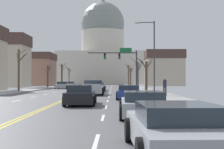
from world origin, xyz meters
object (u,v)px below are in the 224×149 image
(pickup_truck_near_02, at_px, (93,88))
(sedan_oncoming_00, at_px, (62,85))
(signal_gantry, at_px, (122,60))
(street_lamp_right, at_px, (152,51))
(sedan_near_05, at_px, (143,104))
(sedan_near_01, at_px, (97,88))
(sedan_near_03, at_px, (129,92))
(sedan_near_04, at_px, (81,95))
(sedan_oncoming_01, at_px, (70,84))
(pedestrian_00, at_px, (165,86))
(sedan_near_06, at_px, (176,130))
(sedan_near_00, at_px, (99,86))

(pickup_truck_near_02, distance_m, sedan_oncoming_00, 21.96)
(signal_gantry, height_order, street_lamp_right, street_lamp_right)
(pickup_truck_near_02, height_order, sedan_near_05, pickup_truck_near_02)
(sedan_near_01, relative_size, sedan_near_03, 1.00)
(street_lamp_right, height_order, sedan_near_04, street_lamp_right)
(pickup_truck_near_02, bearing_deg, sedan_near_04, -89.80)
(pickup_truck_near_02, xyz_separation_m, sedan_near_03, (3.46, -7.49, -0.15))
(sedan_oncoming_01, relative_size, pedestrian_00, 2.75)
(sedan_near_06, height_order, sedan_oncoming_01, sedan_oncoming_01)
(sedan_near_05, xyz_separation_m, sedan_oncoming_00, (-10.30, 40.71, 0.03))
(sedan_near_00, distance_m, sedan_oncoming_00, 10.59)
(pickup_truck_near_02, bearing_deg, sedan_near_01, 90.20)
(sedan_oncoming_01, bearing_deg, sedan_near_04, -81.17)
(signal_gantry, xyz_separation_m, sedan_near_03, (-0.14, -23.94, -4.22))
(pedestrian_00, bearing_deg, sedan_near_06, -98.56)
(pickup_truck_near_02, relative_size, sedan_near_06, 1.26)
(street_lamp_right, relative_size, sedan_oncoming_00, 1.68)
(sedan_near_01, bearing_deg, pedestrian_00, -58.52)
(street_lamp_right, xyz_separation_m, sedan_near_03, (-2.71, -6.50, -4.09))
(signal_gantry, bearing_deg, pedestrian_00, -80.78)
(street_lamp_right, bearing_deg, sedan_oncoming_01, 111.76)
(sedan_near_06, distance_m, sedan_oncoming_00, 48.81)
(sedan_near_01, height_order, sedan_near_06, sedan_near_01)
(pickup_truck_near_02, bearing_deg, pedestrian_00, -32.23)
(sedan_near_03, relative_size, sedan_near_04, 0.96)
(sedan_oncoming_00, bearing_deg, street_lamp_right, -59.36)
(pickup_truck_near_02, relative_size, sedan_near_03, 1.28)
(street_lamp_right, relative_size, pickup_truck_near_02, 1.32)
(signal_gantry, xyz_separation_m, sedan_near_01, (-3.62, -9.41, -4.24))
(pickup_truck_near_02, bearing_deg, sedan_near_05, -79.95)
(pickup_truck_near_02, bearing_deg, sedan_near_06, -82.33)
(signal_gantry, xyz_separation_m, sedan_near_05, (-0.09, -36.27, -4.23))
(sedan_near_00, relative_size, pedestrian_00, 2.71)
(sedan_near_01, xyz_separation_m, sedan_near_05, (3.54, -26.86, 0.01))
(street_lamp_right, bearing_deg, pickup_truck_near_02, 170.90)
(street_lamp_right, relative_size, sedan_near_04, 1.63)
(sedan_near_01, height_order, sedan_oncoming_01, sedan_oncoming_01)
(sedan_near_01, distance_m, sedan_near_03, 14.94)
(pickup_truck_near_02, bearing_deg, sedan_oncoming_00, 108.00)
(sedan_near_04, distance_m, sedan_near_05, 7.43)
(signal_gantry, distance_m, sedan_near_00, 6.70)
(sedan_near_04, bearing_deg, signal_gantry, 83.18)
(sedan_near_03, distance_m, sedan_near_06, 19.31)
(street_lamp_right, bearing_deg, sedan_oncoming_00, 120.64)
(sedan_near_01, xyz_separation_m, pickup_truck_near_02, (0.02, -7.04, 0.16))
(street_lamp_right, height_order, pickup_truck_near_02, street_lamp_right)
(sedan_near_04, distance_m, sedan_near_06, 14.02)
(sedan_near_04, bearing_deg, sedan_near_01, 90.20)
(sedan_oncoming_01, xyz_separation_m, pedestrian_00, (13.95, -36.33, 0.51))
(sedan_oncoming_00, height_order, sedan_oncoming_01, sedan_oncoming_00)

